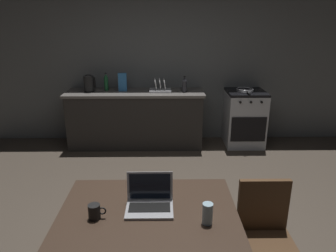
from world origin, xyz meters
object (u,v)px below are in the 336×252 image
stove_oven (244,118)px  bottle (185,84)px  chair (265,232)px  drinking_glass (208,214)px  dish_rack (160,88)px  frying_pan (245,90)px  dining_table (148,221)px  bottle_b (106,82)px  laptop (150,202)px  coffee_mug (95,212)px  cereal_box (123,82)px  electric_kettle (89,84)px

stove_oven → bottle: bottle is taller
stove_oven → chair: stove_oven is taller
drinking_glass → dish_rack: (-0.33, 3.21, 0.12)m
drinking_glass → frying_pan: bearing=72.5°
dining_table → dish_rack: (0.05, 3.07, 0.26)m
bottle → bottle_b: bearing=174.0°
laptop → coffee_mug: laptop is taller
laptop → bottle_b: (-0.81, 3.11, 0.23)m
bottle → frying_pan: bottle is taller
coffee_mug → stove_oven: bearing=60.8°
dining_table → cereal_box: 3.16m
stove_oven → bottle_b: bottle_b is taller
dish_rack → bottle_b: bearing=174.7°
laptop → bottle: 3.01m
drinking_glass → chair: bearing=26.7°
dining_table → bottle_b: bottle_b is taller
stove_oven → laptop: bearing=-114.9°
electric_kettle → bottle: electric_kettle is taller
bottle → frying_pan: bearing=1.3°
frying_pan → bottle_b: 2.19m
dish_rack → bottle: bearing=-7.6°
stove_oven → frying_pan: (-0.03, -0.03, 0.47)m
laptop → dish_rack: size_ratio=0.94×
bottle_b → electric_kettle: bearing=-162.5°
electric_kettle → bottle: size_ratio=1.03×
bottle → drinking_glass: (-0.05, -3.16, -0.19)m
dining_table → bottle: size_ratio=4.77×
bottle_b → frying_pan: bearing=-2.8°
laptop → cereal_box: cereal_box is taller
bottle_b → laptop: bearing=-75.4°
chair → electric_kettle: (-1.90, 2.97, 0.52)m
drinking_glass → cereal_box: 3.36m
stove_oven → cereal_box: 2.04m
cereal_box → dish_rack: cereal_box is taller
dish_rack → cereal_box: bearing=178.1°
stove_oven → chair: bearing=-100.8°
stove_oven → dining_table: stove_oven is taller
cereal_box → dish_rack: bearing=-1.9°
drinking_glass → cereal_box: bearing=105.9°
chair → bottle: bottle is taller
stove_oven → cereal_box: (-1.95, 0.02, 0.59)m
dining_table → coffee_mug: (-0.34, -0.07, 0.12)m
electric_kettle → cereal_box: 0.52m
laptop → dish_rack: (0.05, 3.03, 0.14)m
dining_table → dish_rack: 3.09m
stove_oven → bottle: size_ratio=3.54×
bottle → bottle_b: 1.24m
stove_oven → chair: 3.02m
stove_oven → laptop: size_ratio=2.79×
dining_table → bottle_b: size_ratio=4.29×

